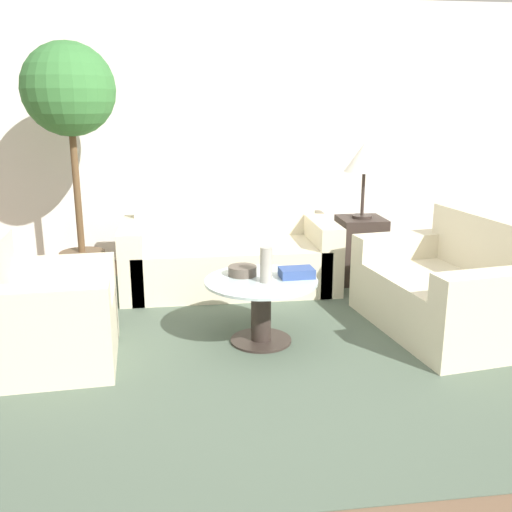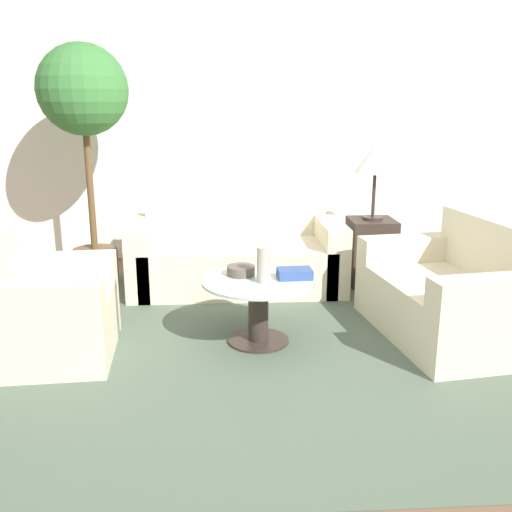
{
  "view_description": "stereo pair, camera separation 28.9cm",
  "coord_description": "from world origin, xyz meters",
  "px_view_note": "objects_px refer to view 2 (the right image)",
  "views": [
    {
      "loc": [
        -0.53,
        -3.0,
        1.61
      ],
      "look_at": [
        -0.0,
        0.88,
        0.55
      ],
      "focal_mm": 40.0,
      "sensor_mm": 36.0,
      "label": 1
    },
    {
      "loc": [
        -0.24,
        -3.02,
        1.61
      ],
      "look_at": [
        -0.0,
        0.88,
        0.55
      ],
      "focal_mm": 40.0,
      "sensor_mm": 36.0,
      "label": 2
    }
  ],
  "objects_px": {
    "table_lamp": "(376,159)",
    "potted_plant": "(84,107)",
    "bowl": "(241,270)",
    "coffee_table": "(258,302)",
    "loveseat": "(455,298)",
    "armchair": "(39,316)",
    "sofa_main": "(237,255)",
    "book_stack": "(295,273)",
    "vase": "(263,265)"
  },
  "relations": [
    {
      "from": "table_lamp",
      "to": "vase",
      "type": "xyz_separation_m",
      "value": [
        -1.08,
        -1.31,
        -0.56
      ]
    },
    {
      "from": "potted_plant",
      "to": "book_stack",
      "type": "xyz_separation_m",
      "value": [
        1.67,
        -1.53,
        -1.09
      ]
    },
    {
      "from": "armchair",
      "to": "book_stack",
      "type": "distance_m",
      "value": 1.7
    },
    {
      "from": "loveseat",
      "to": "potted_plant",
      "type": "xyz_separation_m",
      "value": [
        -2.81,
        1.51,
        1.29
      ]
    },
    {
      "from": "table_lamp",
      "to": "bowl",
      "type": "distance_m",
      "value": 1.78
    },
    {
      "from": "armchair",
      "to": "book_stack",
      "type": "relative_size",
      "value": 3.68
    },
    {
      "from": "armchair",
      "to": "table_lamp",
      "type": "bearing_deg",
      "value": -64.77
    },
    {
      "from": "sofa_main",
      "to": "loveseat",
      "type": "height_order",
      "value": "sofa_main"
    },
    {
      "from": "bowl",
      "to": "table_lamp",
      "type": "bearing_deg",
      "value": 43.06
    },
    {
      "from": "loveseat",
      "to": "table_lamp",
      "type": "bearing_deg",
      "value": -174.72
    },
    {
      "from": "vase",
      "to": "loveseat",
      "type": "bearing_deg",
      "value": 4.07
    },
    {
      "from": "table_lamp",
      "to": "bowl",
      "type": "xyz_separation_m",
      "value": [
        -1.22,
        -1.14,
        -0.64
      ]
    },
    {
      "from": "loveseat",
      "to": "potted_plant",
      "type": "relative_size",
      "value": 0.67
    },
    {
      "from": "potted_plant",
      "to": "vase",
      "type": "height_order",
      "value": "potted_plant"
    },
    {
      "from": "bowl",
      "to": "loveseat",
      "type": "bearing_deg",
      "value": -2.87
    },
    {
      "from": "loveseat",
      "to": "sofa_main",
      "type": "bearing_deg",
      "value": -138.24
    },
    {
      "from": "loveseat",
      "to": "bowl",
      "type": "xyz_separation_m",
      "value": [
        -1.51,
        0.08,
        0.21
      ]
    },
    {
      "from": "potted_plant",
      "to": "bowl",
      "type": "height_order",
      "value": "potted_plant"
    },
    {
      "from": "sofa_main",
      "to": "table_lamp",
      "type": "bearing_deg",
      "value": -2.33
    },
    {
      "from": "loveseat",
      "to": "vase",
      "type": "height_order",
      "value": "loveseat"
    },
    {
      "from": "armchair",
      "to": "table_lamp",
      "type": "distance_m",
      "value": 3.01
    },
    {
      "from": "sofa_main",
      "to": "book_stack",
      "type": "distance_m",
      "value": 1.34
    },
    {
      "from": "coffee_table",
      "to": "bowl",
      "type": "relative_size",
      "value": 3.9
    },
    {
      "from": "coffee_table",
      "to": "potted_plant",
      "type": "height_order",
      "value": "potted_plant"
    },
    {
      "from": "loveseat",
      "to": "potted_plant",
      "type": "bearing_deg",
      "value": -126.4
    },
    {
      "from": "potted_plant",
      "to": "vase",
      "type": "bearing_deg",
      "value": -48.01
    },
    {
      "from": "vase",
      "to": "bowl",
      "type": "distance_m",
      "value": 0.24
    },
    {
      "from": "potted_plant",
      "to": "book_stack",
      "type": "distance_m",
      "value": 2.51
    },
    {
      "from": "armchair",
      "to": "potted_plant",
      "type": "bearing_deg",
      "value": -3.86
    },
    {
      "from": "sofa_main",
      "to": "table_lamp",
      "type": "distance_m",
      "value": 1.48
    },
    {
      "from": "armchair",
      "to": "bowl",
      "type": "height_order",
      "value": "armchair"
    },
    {
      "from": "table_lamp",
      "to": "sofa_main",
      "type": "bearing_deg",
      "value": 177.67
    },
    {
      "from": "sofa_main",
      "to": "book_stack",
      "type": "bearing_deg",
      "value": -74.48
    },
    {
      "from": "table_lamp",
      "to": "potted_plant",
      "type": "relative_size",
      "value": 0.32
    },
    {
      "from": "coffee_table",
      "to": "potted_plant",
      "type": "xyz_separation_m",
      "value": [
        -1.42,
        1.55,
        1.28
      ]
    },
    {
      "from": "coffee_table",
      "to": "loveseat",
      "type": "bearing_deg",
      "value": 1.84
    },
    {
      "from": "vase",
      "to": "book_stack",
      "type": "xyz_separation_m",
      "value": [
        0.22,
        0.08,
        -0.09
      ]
    },
    {
      "from": "bowl",
      "to": "sofa_main",
      "type": "bearing_deg",
      "value": 89.7
    },
    {
      "from": "loveseat",
      "to": "coffee_table",
      "type": "relative_size",
      "value": 1.83
    },
    {
      "from": "vase",
      "to": "sofa_main",
      "type": "bearing_deg",
      "value": 95.57
    },
    {
      "from": "loveseat",
      "to": "book_stack",
      "type": "distance_m",
      "value": 1.16
    },
    {
      "from": "armchair",
      "to": "vase",
      "type": "relative_size",
      "value": 3.67
    },
    {
      "from": "coffee_table",
      "to": "vase",
      "type": "bearing_deg",
      "value": -63.18
    },
    {
      "from": "loveseat",
      "to": "book_stack",
      "type": "bearing_deg",
      "value": -97.28
    },
    {
      "from": "vase",
      "to": "book_stack",
      "type": "distance_m",
      "value": 0.25
    },
    {
      "from": "sofa_main",
      "to": "vase",
      "type": "relative_size",
      "value": 7.72
    },
    {
      "from": "coffee_table",
      "to": "vase",
      "type": "relative_size",
      "value": 3.21
    },
    {
      "from": "vase",
      "to": "bowl",
      "type": "height_order",
      "value": "vase"
    },
    {
      "from": "armchair",
      "to": "coffee_table",
      "type": "distance_m",
      "value": 1.43
    },
    {
      "from": "loveseat",
      "to": "table_lamp",
      "type": "distance_m",
      "value": 1.51
    }
  ]
}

